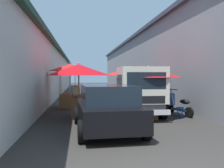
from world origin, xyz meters
The scene contains 14 objects.
ground centered at (13.50, 0.00, 0.00)m, with size 90.00×90.00×0.00m, color #33302D.
building_left_whitewash centered at (15.75, 6.81, 1.97)m, with size 49.80×7.50×3.92m.
building_right_concrete centered at (15.75, -6.81, 2.71)m, with size 49.80×7.50×5.40m.
fruit_stall_far_left centered at (18.41, 2.00, 1.80)m, with size 2.32×2.32×2.33m.
fruit_stall_far_right centered at (10.31, -1.20, 1.82)m, with size 2.72×2.72×2.32m.
fruit_stall_near_left centered at (6.24, -1.18, 1.71)m, with size 2.70×2.70×2.16m.
fruit_stall_mid_lane centered at (9.67, 2.18, 1.83)m, with size 2.25×2.25×2.44m.
fruit_stall_near_right centered at (6.63, 1.66, 1.76)m, with size 2.66×2.66×2.29m.
hatchback_car centered at (4.01, 0.79, 0.74)m, with size 3.99×2.08×1.45m.
delivery_truck centered at (6.50, -0.78, 1.04)m, with size 4.93×1.98×2.08m.
vendor_by_crates centered at (8.83, -1.90, 0.87)m, with size 0.62×0.22×1.53m.
vendor_in_shade centered at (13.48, -2.17, 0.92)m, with size 0.49×0.46×1.60m.
parked_scooter centered at (6.60, -2.67, 0.45)m, with size 1.65×0.64×1.14m.
plastic_stool centered at (6.03, -2.48, 0.33)m, with size 0.30×0.30×0.43m.
Camera 1 is at (-3.71, 1.64, 1.74)m, focal length 39.81 mm.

